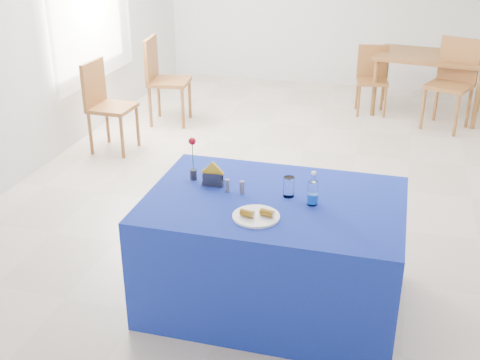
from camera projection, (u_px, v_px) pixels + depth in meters
The scene contains 15 objects.
floor at pixel (291, 178), 5.85m from camera, with size 7.00×7.00×0.00m, color beige.
plate at pixel (256, 216), 3.51m from camera, with size 0.28×0.28×0.01m, color white.
drinking_glass at pixel (289, 187), 3.74m from camera, with size 0.07×0.07×0.13m, color white.
salt_shaker at pixel (227, 186), 3.81m from camera, with size 0.03×0.03×0.09m, color slate.
pepper_shaker at pixel (242, 187), 3.79m from camera, with size 0.03×0.03×0.09m, color slate.
blue_table at pixel (273, 251), 3.90m from camera, with size 1.60×1.10×0.76m.
water_bottle at pixel (313, 194), 3.64m from camera, with size 0.07×0.07×0.21m.
napkin_holder at pixel (213, 178), 3.90m from camera, with size 0.15×0.06×0.17m.
rose_vase at pixel (193, 160), 3.94m from camera, with size 0.05×0.05×0.30m.
oak_table at pixel (432, 61), 7.39m from camera, with size 1.42×1.03×0.76m.
chair_bg_left at pixel (372, 74), 7.55m from camera, with size 0.43×0.43×0.84m.
chair_bg_right at pixel (453, 77), 6.99m from camera, with size 0.61×0.61×1.04m.
chair_win_a at pixel (104, 100), 6.33m from camera, with size 0.44×0.44×0.96m.
chair_win_b at pixel (161, 74), 7.12m from camera, with size 0.51×0.51×1.03m.
banana_pieces at pixel (257, 213), 3.49m from camera, with size 0.20×0.10×0.04m.
Camera 1 is at (0.91, -5.27, 2.43)m, focal length 45.00 mm.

